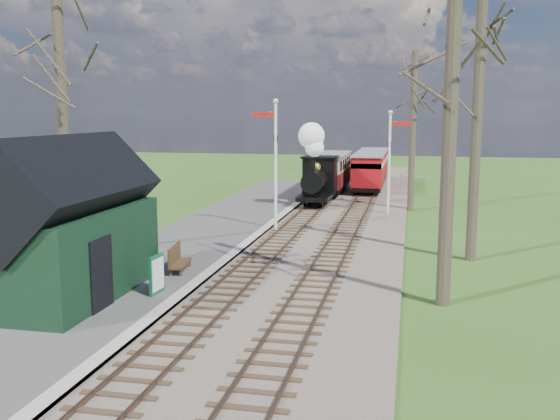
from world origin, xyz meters
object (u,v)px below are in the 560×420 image
(coach, at_px, (330,171))
(semaphore_near, at_px, (274,155))
(person, at_px, (88,284))
(sign_board, at_px, (157,274))
(bench, at_px, (177,259))
(station_shed, at_px, (69,227))
(red_carriage_b, at_px, (373,165))
(semaphore_far, at_px, (391,154))
(locomotive, at_px, (317,170))
(red_carriage_a, at_px, (369,172))

(coach, bearing_deg, semaphore_near, -93.07)
(semaphore_near, relative_size, person, 4.04)
(sign_board, height_order, bench, sign_board)
(station_shed, xyz_separation_m, semaphore_near, (3.53, 12.00, 1.35))
(red_carriage_b, bearing_deg, semaphore_far, -83.09)
(coach, xyz_separation_m, sign_board, (-1.90, -25.63, -0.83))
(red_carriage_b, relative_size, bench, 3.20)
(sign_board, bearing_deg, semaphore_far, 70.05)
(semaphore_far, distance_m, coach, 9.58)
(station_shed, relative_size, semaphore_far, 1.10)
(coach, bearing_deg, red_carriage_b, 67.56)
(semaphore_near, distance_m, bench, 9.25)
(locomotive, height_order, red_carriage_a, locomotive)
(locomotive, xyz_separation_m, bench, (-2.28, -16.90, -1.59))
(semaphore_near, xyz_separation_m, coach, (0.77, 14.35, -2.00))
(red_carriage_b, distance_m, person, 34.34)
(coach, distance_m, sign_board, 25.71)
(bench, bearing_deg, station_shed, -120.65)
(coach, xyz_separation_m, red_carriage_b, (2.60, 6.30, -0.10))
(coach, bearing_deg, person, -96.35)
(station_shed, xyz_separation_m, coach, (4.30, 26.35, -0.65))
(red_carriage_a, height_order, sign_board, red_carriage_a)
(red_carriage_b, bearing_deg, coach, -112.44)
(coach, bearing_deg, red_carriage_a, 17.04)
(semaphore_near, distance_m, sign_board, 11.69)
(locomotive, distance_m, coach, 6.10)
(red_carriage_b, xyz_separation_m, sign_board, (-4.50, -31.93, -0.73))
(station_shed, relative_size, semaphore_near, 1.01)
(sign_board, relative_size, bench, 0.73)
(coach, bearing_deg, station_shed, -99.26)
(locomotive, xyz_separation_m, red_carriage_a, (2.61, 6.87, -0.69))
(semaphore_far, height_order, sign_board, semaphore_far)
(red_carriage_a, bearing_deg, sign_board, -99.66)
(station_shed, distance_m, person, 2.16)
(bench, bearing_deg, red_carriage_b, 80.51)
(station_shed, bearing_deg, bench, 59.35)
(semaphore_far, bearing_deg, red_carriage_b, 96.91)
(locomotive, height_order, sign_board, locomotive)
(semaphore_far, distance_m, locomotive, 5.07)
(station_shed, bearing_deg, locomotive, 78.07)
(coach, height_order, sign_board, coach)
(red_carriage_b, distance_m, sign_board, 32.25)
(semaphore_far, distance_m, bench, 16.29)
(coach, xyz_separation_m, red_carriage_a, (2.60, 0.80, -0.10))
(semaphore_far, distance_m, red_carriage_a, 9.49)
(coach, relative_size, red_carriage_a, 1.49)
(semaphore_far, bearing_deg, coach, 117.65)
(station_shed, height_order, sign_board, station_shed)
(station_shed, bearing_deg, coach, 80.74)
(semaphore_near, relative_size, locomotive, 1.29)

